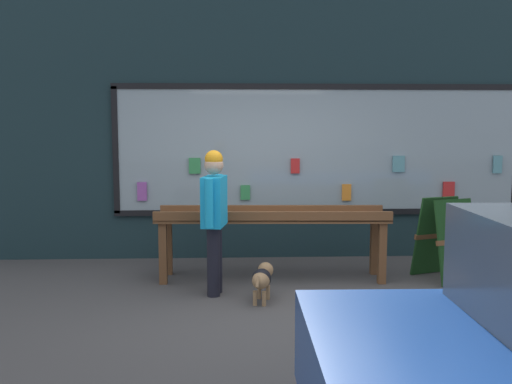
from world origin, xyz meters
The scene contains 6 objects.
ground_plane centered at (0.00, 0.00, 0.00)m, with size 40.00×40.00×0.00m, color #474444.
shopfront_facade centered at (0.09, 2.39, 1.80)m, with size 8.94×0.29×3.65m.
display_table_main centered at (0.00, 1.14, 0.71)m, with size 2.82×0.70×0.88m.
person_browsing centered at (-0.68, 0.52, 0.93)m, with size 0.29×0.64×1.61m.
small_dog centered at (-0.17, 0.24, 0.26)m, with size 0.28×0.59×0.38m.
sandwich_board_sign centered at (2.11, 1.03, 0.51)m, with size 0.71×0.77×1.00m.
Camera 1 is at (-0.48, -5.69, 1.87)m, focal length 40.00 mm.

